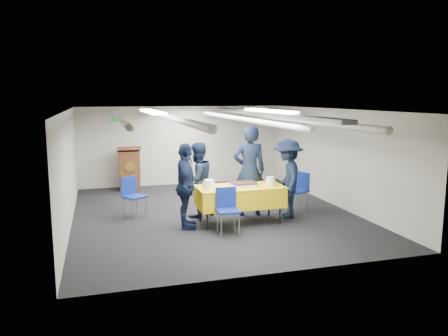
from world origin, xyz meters
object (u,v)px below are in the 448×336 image
(sailor_c, at_px, (186,186))
(sailor_b, at_px, (197,180))
(chair_left, at_px, (132,192))
(sailor_d, at_px, (288,178))
(chair_near, at_px, (227,206))
(sheet_cake, at_px, (244,184))
(podium, at_px, (129,168))
(serving_table, at_px, (240,196))
(sailor_a, at_px, (249,171))
(chair_right, at_px, (299,187))

(sailor_c, bearing_deg, sailor_b, -15.99)
(chair_left, distance_m, sailor_d, 3.38)
(chair_near, xyz_separation_m, sailor_c, (-0.70, 0.49, 0.32))
(sailor_c, bearing_deg, sheet_cake, -77.46)
(podium, xyz_separation_m, chair_near, (1.51, -4.47, -0.08))
(serving_table, relative_size, sheet_cake, 3.39)
(sailor_b, xyz_separation_m, sailor_c, (-0.41, -0.79, 0.04))
(sailor_a, distance_m, sailor_b, 1.15)
(chair_left, height_order, sailor_d, sailor_d)
(chair_right, bearing_deg, sheet_cake, -156.40)
(chair_near, xyz_separation_m, sailor_d, (1.57, 0.70, 0.32))
(podium, distance_m, chair_right, 4.86)
(chair_right, xyz_separation_m, chair_left, (-3.73, 0.48, 0.00))
(sheet_cake, bearing_deg, sailor_a, 60.84)
(chair_left, bearing_deg, chair_near, -45.47)
(sheet_cake, bearing_deg, sailor_d, 10.48)
(chair_near, relative_size, sailor_c, 0.51)
(chair_near, height_order, chair_right, same)
(podium, relative_size, sailor_d, 0.74)
(chair_near, bearing_deg, sailor_b, 102.68)
(sheet_cake, height_order, sailor_d, sailor_d)
(chair_near, distance_m, chair_left, 2.35)
(podium, xyz_separation_m, chair_left, (-0.14, -2.79, -0.08))
(serving_table, distance_m, podium, 4.37)
(sailor_c, bearing_deg, sailor_a, -56.80)
(sheet_cake, relative_size, chair_near, 0.60)
(sailor_a, height_order, sailor_b, sailor_a)
(serving_table, distance_m, chair_left, 2.37)
(sheet_cake, height_order, chair_left, chair_left)
(chair_left, relative_size, sailor_c, 0.51)
(podium, xyz_separation_m, sailor_c, (0.81, -3.98, 0.23))
(sheet_cake, distance_m, chair_near, 0.77)
(sheet_cake, xyz_separation_m, sailor_b, (-0.79, 0.77, -0.00))
(podium, distance_m, sailor_a, 4.12)
(sheet_cake, bearing_deg, podium, 116.87)
(sheet_cake, xyz_separation_m, chair_left, (-2.15, 1.17, -0.28))
(chair_near, relative_size, sailor_d, 0.51)
(sheet_cake, height_order, sailor_a, sailor_a)
(chair_left, distance_m, sailor_c, 1.56)
(podium, xyz_separation_m, chair_right, (3.59, -3.27, -0.08))
(sheet_cake, xyz_separation_m, chair_right, (1.58, 0.69, -0.28))
(chair_near, bearing_deg, chair_right, 29.89)
(sheet_cake, bearing_deg, chair_right, 23.60)
(chair_left, bearing_deg, sheet_cake, -28.57)
(sailor_a, bearing_deg, sailor_c, 30.34)
(chair_left, xyz_separation_m, sailor_d, (3.22, -0.98, 0.32))
(podium, bearing_deg, sheet_cake, -63.13)
(podium, distance_m, sailor_c, 4.07)
(chair_left, xyz_separation_m, sailor_b, (1.36, -0.40, 0.28))
(sailor_a, xyz_separation_m, sailor_d, (0.74, -0.39, -0.14))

